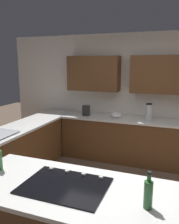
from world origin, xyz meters
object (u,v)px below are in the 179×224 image
at_px(mixing_bowl, 116,115).
at_px(kettle, 86,110).
at_px(blender, 149,113).
at_px(second_bottle, 148,193).
at_px(cooktop, 65,185).

xyz_separation_m(mixing_bowl, kettle, (0.65, 0.00, 0.05)).
height_order(blender, second_bottle, blender).
bearing_deg(mixing_bowl, blender, -180.00).
bearing_deg(cooktop, second_bottle, 174.37).
xyz_separation_m(blender, kettle, (1.30, 0.00, -0.04)).
xyz_separation_m(cooktop, second_bottle, (-0.74, 0.07, 0.11)).
height_order(blender, kettle, blender).
bearing_deg(second_bottle, kettle, -60.29).
bearing_deg(blender, mixing_bowl, 0.00).
relative_size(cooktop, second_bottle, 2.53).
bearing_deg(mixing_bowl, kettle, 0.00).
distance_m(cooktop, mixing_bowl, 2.81).
distance_m(blender, mixing_bowl, 0.66).
distance_m(mixing_bowl, second_bottle, 3.04).
relative_size(cooktop, blender, 2.25).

